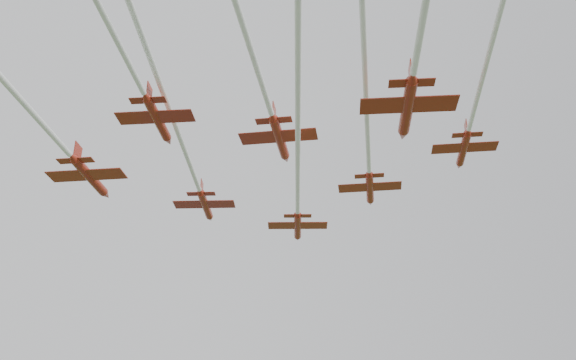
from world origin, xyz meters
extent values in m
cylinder|color=#9F2718|center=(7.54, 19.04, 49.23)|extent=(3.35, 8.86, 1.15)
cone|color=#9F2718|center=(8.90, 24.23, 49.23)|extent=(1.58, 2.10, 1.15)
cone|color=#9F2718|center=(6.26, 14.16, 49.23)|extent=(1.32, 1.47, 1.04)
ellipsoid|color=black|center=(8.07, 21.06, 49.65)|extent=(0.67, 1.07, 0.33)
cube|color=#9F2718|center=(7.33, 18.24, 48.97)|extent=(9.55, 4.94, 0.10)
cube|color=#9F2718|center=(6.51, 15.11, 49.23)|extent=(4.35, 2.26, 0.08)
cube|color=#9F2718|center=(6.57, 15.32, 50.38)|extent=(0.57, 1.84, 2.08)
cylinder|color=silver|center=(-0.05, -9.99, 49.18)|extent=(12.94, 47.34, 0.62)
cylinder|color=#9F2718|center=(-7.58, 14.01, 49.07)|extent=(3.35, 8.38, 1.09)
cone|color=#9F2718|center=(-6.19, 18.91, 49.07)|extent=(1.53, 2.01, 1.09)
cone|color=#9F2718|center=(-8.90, 9.40, 49.07)|extent=(1.28, 1.41, 0.99)
ellipsoid|color=black|center=(-7.04, 15.92, 49.47)|extent=(0.66, 1.02, 0.32)
cube|color=#9F2718|center=(-7.80, 13.25, 48.82)|extent=(9.07, 4.86, 0.10)
cube|color=#9F2718|center=(-8.64, 10.31, 49.07)|extent=(4.13, 2.22, 0.08)
cube|color=#9F2718|center=(-8.58, 10.50, 50.16)|extent=(0.58, 1.74, 1.98)
cylinder|color=silver|center=(-15.55, -13.93, 49.02)|extent=(13.57, 45.78, 0.59)
cylinder|color=#9F2718|center=(14.85, 6.26, 50.80)|extent=(4.16, 8.36, 1.11)
cone|color=#9F2718|center=(16.75, 11.08, 50.80)|extent=(1.69, 2.09, 1.11)
cone|color=#9F2718|center=(13.07, 1.72, 50.80)|extent=(1.38, 1.49, 1.01)
ellipsoid|color=black|center=(15.59, 8.13, 51.20)|extent=(0.74, 1.04, 0.32)
cube|color=#9F2718|center=(14.56, 5.51, 50.54)|extent=(9.19, 5.67, 0.10)
cube|color=#9F2718|center=(13.42, 2.61, 50.80)|extent=(4.18, 2.59, 0.08)
cube|color=#9F2718|center=(13.49, 2.80, 51.90)|extent=(0.76, 1.72, 2.01)
cylinder|color=silver|center=(4.96, -18.90, 50.75)|extent=(16.37, 40.43, 0.60)
cylinder|color=#9F2718|center=(-23.30, 5.63, 47.81)|extent=(4.46, 9.26, 1.22)
cone|color=#9F2718|center=(-21.29, 10.98, 47.81)|extent=(1.85, 2.30, 1.22)
cone|color=#9F2718|center=(-25.19, 0.59, 47.81)|extent=(1.51, 1.64, 1.11)
ellipsoid|color=black|center=(-22.52, 7.71, 48.25)|extent=(0.81, 1.15, 0.36)
cube|color=#9F2718|center=(-23.61, 4.80, 47.53)|extent=(10.16, 6.14, 0.11)
cube|color=#9F2718|center=(-24.82, 1.58, 47.81)|extent=(4.62, 2.81, 0.09)
cube|color=#9F2718|center=(-24.75, 1.79, 49.03)|extent=(0.81, 1.91, 2.22)
cylinder|color=#9F2718|center=(-0.93, -4.51, 50.83)|extent=(4.55, 8.86, 1.18)
cone|color=#9F2718|center=(1.16, 0.59, 50.83)|extent=(1.82, 2.23, 1.18)
cone|color=#9F2718|center=(-2.91, -9.32, 50.83)|extent=(1.48, 1.59, 1.07)
ellipsoid|color=black|center=(-0.12, -2.53, 51.26)|extent=(0.80, 1.11, 0.34)
cube|color=#9F2718|center=(-1.26, -5.31, 50.56)|extent=(9.77, 6.15, 0.11)
cube|color=#9F2718|center=(-2.52, -8.38, 50.83)|extent=(4.45, 2.81, 0.09)
cube|color=#9F2718|center=(-2.44, -8.18, 52.01)|extent=(0.83, 1.82, 2.14)
cylinder|color=#9F2718|center=(21.80, -8.31, 50.30)|extent=(3.64, 7.53, 0.99)
cone|color=#9F2718|center=(23.44, -3.96, 50.30)|extent=(1.50, 1.87, 0.99)
cone|color=#9F2718|center=(20.25, -12.41, 50.30)|extent=(1.23, 1.33, 0.90)
ellipsoid|color=black|center=(22.44, -6.62, 50.66)|extent=(0.66, 0.94, 0.29)
cube|color=#9F2718|center=(21.54, -8.99, 50.07)|extent=(8.27, 5.01, 0.09)
cube|color=#9F2718|center=(20.55, -11.61, 50.30)|extent=(3.76, 2.29, 0.07)
cube|color=#9F2718|center=(20.62, -11.44, 51.29)|extent=(0.66, 1.55, 1.81)
cylinder|color=silver|center=(13.24, -30.99, 50.25)|extent=(14.18, 36.42, 0.54)
cylinder|color=#9F2718|center=(-15.83, -11.62, 47.17)|extent=(3.48, 7.73, 1.01)
cone|color=#9F2718|center=(-14.30, -7.13, 47.17)|extent=(1.49, 1.89, 1.01)
cone|color=#9F2718|center=(-17.26, -15.84, 47.17)|extent=(1.23, 1.34, 0.92)
ellipsoid|color=black|center=(-15.23, -9.88, 47.54)|extent=(0.65, 0.95, 0.29)
cube|color=#9F2718|center=(-16.06, -12.32, 46.94)|extent=(8.43, 4.87, 0.09)
cube|color=#9F2718|center=(-16.98, -15.02, 47.17)|extent=(3.84, 2.23, 0.07)
cube|color=#9F2718|center=(-16.92, -14.84, 48.18)|extent=(0.62, 1.60, 1.84)
cylinder|color=#9F2718|center=(9.06, -19.76, 47.40)|extent=(4.14, 9.42, 1.23)
cone|color=#9F2718|center=(10.86, -14.28, 47.40)|extent=(1.80, 2.30, 1.23)
cone|color=#9F2718|center=(7.36, -24.91, 47.40)|extent=(1.48, 1.63, 1.12)
ellipsoid|color=black|center=(9.76, -17.63, 47.85)|extent=(0.78, 1.16, 0.36)
cube|color=#9F2718|center=(8.78, -20.61, 47.12)|extent=(10.27, 5.84, 0.11)
cube|color=#9F2718|center=(7.70, -23.90, 47.40)|extent=(4.67, 2.67, 0.09)
cube|color=#9F2718|center=(7.77, -23.69, 48.63)|extent=(0.74, 1.95, 2.24)
camera|label=1|loc=(-16.37, -71.14, 11.75)|focal=40.00mm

